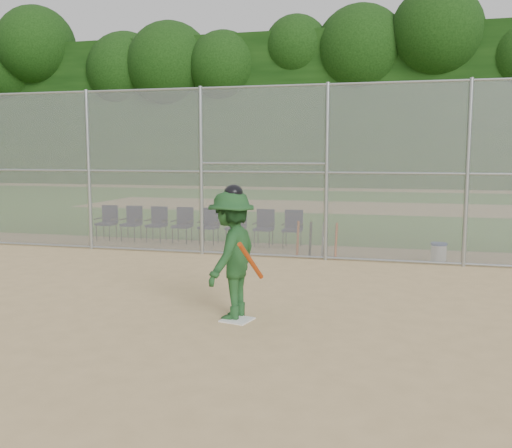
% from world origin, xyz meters
% --- Properties ---
extents(ground, '(100.00, 100.00, 0.00)m').
position_xyz_m(ground, '(0.00, 0.00, 0.00)').
color(ground, tan).
rests_on(ground, ground).
extents(grass_strip, '(100.00, 100.00, 0.00)m').
position_xyz_m(grass_strip, '(0.00, 18.00, 0.01)').
color(grass_strip, '#33681F').
rests_on(grass_strip, ground).
extents(dirt_patch_far, '(24.00, 24.00, 0.00)m').
position_xyz_m(dirt_patch_far, '(0.00, 18.00, 0.01)').
color(dirt_patch_far, tan).
rests_on(dirt_patch_far, ground).
extents(backstop_fence, '(16.09, 0.09, 4.00)m').
position_xyz_m(backstop_fence, '(0.00, 5.00, 2.07)').
color(backstop_fence, gray).
rests_on(backstop_fence, ground).
extents(treeline, '(81.00, 60.00, 11.00)m').
position_xyz_m(treeline, '(0.00, 20.00, 5.50)').
color(treeline, black).
rests_on(treeline, ground).
extents(home_plate, '(0.49, 0.49, 0.02)m').
position_xyz_m(home_plate, '(0.39, -0.10, 0.01)').
color(home_plate, silver).
rests_on(home_plate, ground).
extents(batter_at_plate, '(0.94, 1.39, 1.99)m').
position_xyz_m(batter_at_plate, '(0.27, 0.02, 0.96)').
color(batter_at_plate, '#1B451F').
rests_on(batter_at_plate, ground).
extents(water_cooler, '(0.36, 0.36, 0.46)m').
position_xyz_m(water_cooler, '(3.50, 5.26, 0.23)').
color(water_cooler, white).
rests_on(water_cooler, ground).
extents(spare_bats, '(0.96, 0.30, 0.85)m').
position_xyz_m(spare_bats, '(0.76, 5.22, 0.42)').
color(spare_bats, '#D84C14').
rests_on(spare_bats, ground).
extents(chair_0, '(0.54, 0.52, 0.96)m').
position_xyz_m(chair_0, '(-5.42, 6.53, 0.48)').
color(chair_0, '#0E0F35').
rests_on(chair_0, ground).
extents(chair_1, '(0.54, 0.52, 0.96)m').
position_xyz_m(chair_1, '(-4.66, 6.53, 0.48)').
color(chair_1, '#0E0F35').
rests_on(chair_1, ground).
extents(chair_2, '(0.54, 0.52, 0.96)m').
position_xyz_m(chair_2, '(-3.89, 6.53, 0.48)').
color(chair_2, '#0E0F35').
rests_on(chair_2, ground).
extents(chair_3, '(0.54, 0.52, 0.96)m').
position_xyz_m(chair_3, '(-3.13, 6.53, 0.48)').
color(chair_3, '#0E0F35').
rests_on(chair_3, ground).
extents(chair_4, '(0.54, 0.52, 0.96)m').
position_xyz_m(chair_4, '(-2.37, 6.53, 0.48)').
color(chair_4, '#0E0F35').
rests_on(chair_4, ground).
extents(chair_5, '(0.54, 0.52, 0.96)m').
position_xyz_m(chair_5, '(-1.60, 6.53, 0.48)').
color(chair_5, '#0E0F35').
rests_on(chair_5, ground).
extents(chair_6, '(0.54, 0.52, 0.96)m').
position_xyz_m(chair_6, '(-0.84, 6.53, 0.48)').
color(chair_6, '#0E0F35').
rests_on(chair_6, ground).
extents(chair_7, '(0.54, 0.52, 0.96)m').
position_xyz_m(chair_7, '(-0.07, 6.53, 0.48)').
color(chair_7, '#0E0F35').
rests_on(chair_7, ground).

